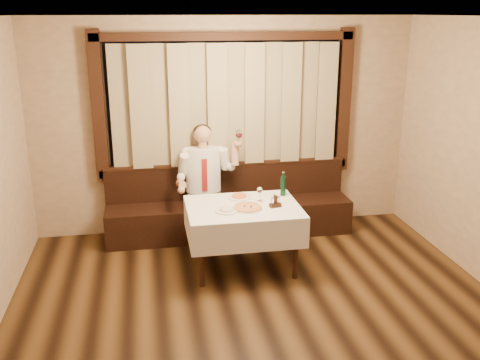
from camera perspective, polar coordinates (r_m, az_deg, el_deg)
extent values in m
cube|color=black|center=(4.89, 4.15, -18.13)|extent=(5.00, 6.00, 0.01)
cube|color=silver|center=(3.98, 5.07, 16.85)|extent=(5.00, 6.00, 0.01)
cube|color=tan|center=(7.07, -1.59, 5.75)|extent=(5.00, 0.01, 2.80)
cube|color=black|center=(6.99, -1.58, 8.12)|extent=(3.00, 0.02, 1.60)
cube|color=orange|center=(6.97, -7.27, 5.45)|extent=(0.50, 0.01, 0.40)
cube|color=black|center=(7.14, -1.48, 1.33)|extent=(3.30, 0.12, 0.10)
cube|color=black|center=(6.86, -1.59, 15.09)|extent=(3.30, 0.12, 0.10)
cube|color=black|center=(6.90, -14.90, 7.42)|extent=(0.16, 0.12, 1.90)
cube|color=black|center=(7.36, 11.01, 8.29)|extent=(0.16, 0.12, 1.90)
cube|color=#998962|center=(6.89, -1.46, 7.99)|extent=(2.90, 0.08, 1.55)
cube|color=black|center=(7.10, -1.12, -4.10)|extent=(3.20, 0.60, 0.45)
cube|color=black|center=(7.17, -1.44, -0.06)|extent=(3.20, 0.12, 0.45)
cube|color=black|center=(7.10, -1.46, 1.83)|extent=(3.20, 0.14, 0.04)
cylinder|color=black|center=(5.76, -4.13, -8.10)|extent=(0.06, 0.06, 0.71)
cylinder|color=black|center=(5.94, 5.97, -7.31)|extent=(0.06, 0.06, 0.71)
cylinder|color=black|center=(6.43, -4.85, -5.28)|extent=(0.06, 0.06, 0.71)
cylinder|color=black|center=(6.60, 4.20, -4.67)|extent=(0.06, 0.06, 0.71)
cube|color=black|center=(6.02, 0.34, -3.02)|extent=(1.20, 0.90, 0.04)
cube|color=white|center=(6.01, 0.34, -2.81)|extent=(1.26, 0.96, 0.01)
cube|color=white|center=(5.64, 1.23, -6.15)|extent=(1.26, 0.01, 0.35)
cube|color=white|center=(6.51, -0.44, -2.81)|extent=(1.26, 0.01, 0.35)
cube|color=white|center=(6.00, -5.61, -4.74)|extent=(0.01, 0.96, 0.35)
cube|color=white|center=(6.21, 6.07, -3.95)|extent=(0.01, 0.96, 0.35)
cylinder|color=white|center=(5.92, 0.79, -3.03)|extent=(0.33, 0.33, 0.01)
cylinder|color=#C23B1D|center=(5.92, 0.79, -2.94)|extent=(0.30, 0.30, 0.01)
torus|color=tan|center=(5.92, 0.79, -2.91)|extent=(0.32, 0.32, 0.02)
sphere|color=black|center=(5.93, 0.48, -2.81)|extent=(0.02, 0.02, 0.02)
sphere|color=black|center=(5.92, 1.18, -2.86)|extent=(0.02, 0.02, 0.02)
cylinder|color=white|center=(6.26, -0.08, -1.85)|extent=(0.28, 0.28, 0.02)
ellipsoid|color=#CA4F20|center=(6.24, -0.08, -1.43)|extent=(0.18, 0.18, 0.08)
cylinder|color=white|center=(5.85, -1.45, -3.29)|extent=(0.26, 0.26, 0.02)
ellipsoid|color=#D4C289|center=(5.83, -1.45, -2.89)|extent=(0.16, 0.16, 0.07)
cylinder|color=#0E4225|center=(6.33, 4.62, -0.65)|extent=(0.06, 0.06, 0.24)
cylinder|color=#0E4225|center=(6.29, 4.65, 0.54)|extent=(0.03, 0.03, 0.05)
cylinder|color=silver|center=(6.28, 4.66, 0.82)|extent=(0.03, 0.03, 0.01)
cylinder|color=white|center=(6.15, 2.11, -2.28)|extent=(0.06, 0.06, 0.01)
cylinder|color=white|center=(6.13, 2.11, -1.85)|extent=(0.01, 0.01, 0.09)
ellipsoid|color=white|center=(6.10, 2.12, -1.08)|extent=(0.07, 0.07, 0.08)
cube|color=black|center=(5.98, 3.79, -2.70)|extent=(0.14, 0.09, 0.04)
cube|color=black|center=(5.96, 3.80, -2.07)|extent=(0.03, 0.07, 0.10)
cylinder|color=white|center=(5.95, 3.48, -2.32)|extent=(0.03, 0.03, 0.08)
cylinder|color=silver|center=(5.93, 3.49, -1.93)|extent=(0.04, 0.04, 0.01)
cylinder|color=white|center=(5.98, 4.11, -2.21)|extent=(0.03, 0.03, 0.08)
cylinder|color=silver|center=(5.97, 4.12, -1.83)|extent=(0.04, 0.04, 0.01)
cube|color=black|center=(6.83, -3.73, -2.24)|extent=(0.42, 0.48, 0.17)
cube|color=black|center=(6.72, -4.44, -5.45)|extent=(0.12, 0.13, 0.45)
cube|color=black|center=(6.74, -2.46, -5.33)|extent=(0.12, 0.13, 0.45)
ellipsoid|color=white|center=(6.87, -3.94, 1.11)|extent=(0.44, 0.28, 0.57)
cube|color=maroon|center=(6.74, -3.80, 0.51)|extent=(0.07, 0.01, 0.42)
cylinder|color=tan|center=(6.78, -4.00, 3.77)|extent=(0.11, 0.11, 0.08)
sphere|color=tan|center=(6.75, -4.02, 4.91)|extent=(0.22, 0.22, 0.22)
ellipsoid|color=black|center=(6.77, -4.06, 5.23)|extent=(0.23, 0.23, 0.17)
sphere|color=white|center=(6.79, -5.76, 2.90)|extent=(0.14, 0.14, 0.14)
sphere|color=white|center=(6.83, -2.21, 3.08)|extent=(0.14, 0.14, 0.14)
sphere|color=tan|center=(6.46, -6.29, -1.10)|extent=(0.09, 0.09, 0.09)
sphere|color=tan|center=(6.66, -0.20, 3.93)|extent=(0.10, 0.10, 0.10)
cylinder|color=white|center=(6.62, -0.15, 4.22)|extent=(0.01, 0.01, 0.12)
ellipsoid|color=white|center=(6.60, -0.15, 4.98)|extent=(0.09, 0.09, 0.11)
ellipsoid|color=#4C070F|center=(6.60, -0.15, 4.80)|extent=(0.07, 0.07, 0.06)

